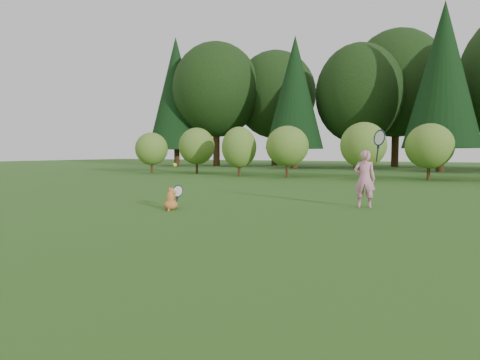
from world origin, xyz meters
The scene contains 6 objects.
ground centered at (0.00, 0.00, 0.00)m, with size 100.00×100.00×0.00m, color #285016.
shrub_row centered at (0.00, 13.00, 1.40)m, with size 28.00×3.00×2.80m, color #497625, non-canonical shape.
woodland_backdrop centered at (0.00, 23.00, 7.50)m, with size 48.00×10.00×15.00m, color black, non-canonical shape.
child centered at (2.18, 3.09, 0.68)m, with size 0.74×0.49×1.94m.
cat centered at (-1.51, 0.81, 0.25)m, with size 0.42×0.72×0.66m.
tennis_ball centered at (-1.35, 0.75, 0.98)m, with size 0.08×0.08×0.08m.
Camera 1 is at (3.88, -6.18, 1.25)m, focal length 30.00 mm.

